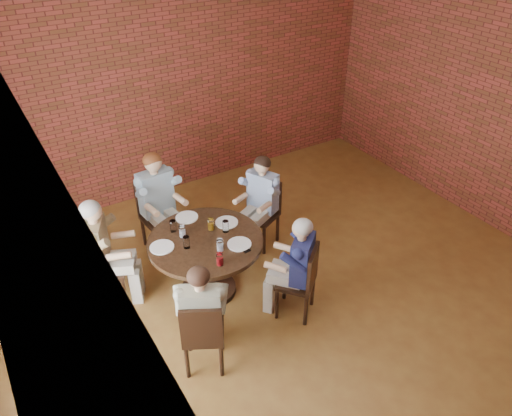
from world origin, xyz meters
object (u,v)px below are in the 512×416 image
chair_a (264,209)px  chair_b (157,211)px  dining_table (206,255)px  smartphone (244,248)px  chair_c (98,264)px  diner_b (159,203)px  diner_d (202,318)px  chair_e (303,279)px  chair_d (203,334)px  diner_a (260,203)px  diner_c (104,253)px  diner_e (297,268)px

chair_a → chair_b: chair_b is taller
dining_table → smartphone: smartphone is taller
chair_a → chair_c: chair_c is taller
diner_b → diner_d: bearing=-107.0°
dining_table → chair_a: chair_a is taller
diner_b → chair_e: diner_b is taller
dining_table → diner_d: size_ratio=1.02×
chair_b → chair_d: (-0.41, -2.12, -0.02)m
diner_b → chair_d: size_ratio=1.51×
chair_a → diner_a: diner_a is taller
chair_b → diner_c: (-0.87, -0.67, 0.15)m
chair_a → chair_b: 1.35m
chair_a → chair_e: bearing=-39.9°
chair_a → diner_b: bearing=-140.4°
chair_a → diner_b: size_ratio=0.67×
diner_c → diner_e: 2.09m
diner_d → chair_e: bearing=-148.4°
chair_a → chair_b: (-1.19, 0.65, 0.02)m
diner_e → diner_c: bearing=-77.4°
diner_c → chair_e: diner_c is taller
chair_c → smartphone: bearing=-97.3°
chair_e → smartphone: 0.71m
chair_b → diner_e: (0.78, -1.94, 0.11)m
diner_b → diner_c: diner_b is taller
dining_table → chair_e: size_ratio=1.43×
dining_table → diner_b: bearing=95.9°
chair_a → diner_e: 1.36m
chair_c → diner_c: size_ratio=0.71×
diner_b → chair_e: (0.82, -1.91, -0.18)m
chair_b → smartphone: 1.58m
smartphone → diner_a: bearing=42.4°
dining_table → diner_d: (-0.50, -0.91, 0.10)m
chair_a → chair_c: (-2.14, 0.01, 0.01)m
smartphone → dining_table: bearing=121.4°
dining_table → chair_e: chair_e is taller
chair_b → chair_c: bearing=-152.1°
diner_c → chair_e: (1.71, -1.32, -0.17)m
chair_c → diner_b: bearing=-34.6°
chair_d → chair_e: bearing=-145.5°
diner_c → chair_d: bearing=-136.7°
diner_a → chair_d: diner_a is taller
dining_table → chair_c: size_ratio=1.37×
diner_a → chair_c: bearing=-116.2°
diner_b → diner_d: (-0.39, -1.97, -0.05)m
diner_b → chair_c: size_ratio=1.45×
diner_a → diner_d: 2.04m
diner_d → chair_b: bearing=-71.8°
diner_a → smartphone: (-0.73, -0.83, 0.13)m
dining_table → diner_c: 1.11m
chair_d → diner_e: diner_e is taller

